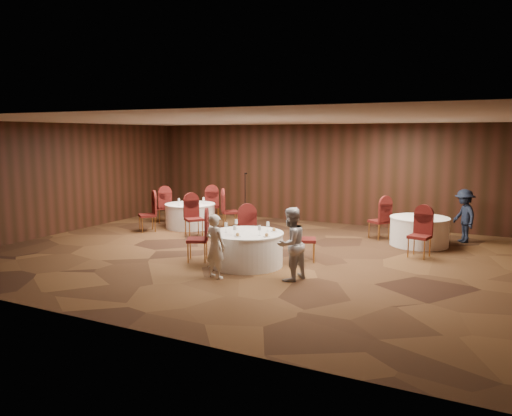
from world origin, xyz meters
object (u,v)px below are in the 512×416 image
at_px(man_c, 464,216).
at_px(table_right, 419,231).
at_px(table_left, 190,215).
at_px(woman_a, 215,246).
at_px(woman_b, 291,244).
at_px(table_main, 247,249).
at_px(mic_stand, 245,209).

bearing_deg(man_c, table_right, -79.74).
distance_m(table_left, woman_a, 5.69).
distance_m(table_right, woman_b, 4.77).
distance_m(table_main, mic_stand, 5.22).
height_order(table_main, woman_b, woman_b).
bearing_deg(table_left, mic_stand, 47.52).
distance_m(woman_b, man_c, 6.00).
distance_m(table_left, mic_stand, 1.81).
distance_m(table_left, table_right, 6.79).
xyz_separation_m(table_main, man_c, (4.05, 4.74, 0.34)).
bearing_deg(man_c, mic_stand, -120.87).
bearing_deg(woman_b, table_main, -97.78).
bearing_deg(table_main, table_right, 51.36).
height_order(table_right, woman_b, woman_b).
xyz_separation_m(table_left, woman_a, (3.60, -4.40, 0.27)).
height_order(table_main, man_c, man_c).
height_order(table_left, table_right, same).
xyz_separation_m(table_left, man_c, (7.76, 1.48, 0.34)).
xyz_separation_m(mic_stand, man_c, (6.54, 0.15, 0.23)).
distance_m(table_left, woman_b, 6.32).
relative_size(table_main, woman_b, 1.11).
distance_m(table_main, table_left, 4.93).
xyz_separation_m(table_right, man_c, (0.99, 0.91, 0.34)).
relative_size(woman_b, man_c, 1.02).
bearing_deg(table_main, table_left, 138.77).
bearing_deg(woman_a, man_c, -112.71).
relative_size(woman_a, woman_b, 0.89).
bearing_deg(table_left, man_c, 10.83).
bearing_deg(table_main, woman_a, -95.21).
distance_m(table_main, woman_b, 1.47).
bearing_deg(mic_stand, woman_b, -53.88).
distance_m(table_right, man_c, 1.39).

